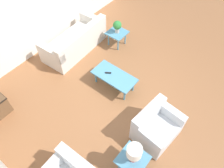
# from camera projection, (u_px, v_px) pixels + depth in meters

# --- Properties ---
(ground_plane) EXTENTS (14.00, 14.00, 0.00)m
(ground_plane) POSITION_uv_depth(u_px,v_px,m) (124.00, 94.00, 5.66)
(ground_plane) COLOR #8E5B38
(wall_right) EXTENTS (0.12, 7.20, 2.70)m
(wall_right) POSITION_uv_depth(u_px,v_px,m) (34.00, 6.00, 5.78)
(wall_right) COLOR white
(wall_right) RESTS_ON ground_plane
(sofa) EXTENTS (1.00, 2.05, 0.81)m
(sofa) POSITION_uv_depth(u_px,v_px,m) (76.00, 42.00, 6.48)
(sofa) COLOR silver
(sofa) RESTS_ON ground_plane
(armchair) EXTENTS (0.86, 1.03, 0.77)m
(armchair) POSITION_uv_depth(u_px,v_px,m) (156.00, 127.00, 4.75)
(armchair) COLOR silver
(armchair) RESTS_ON ground_plane
(coffee_table) EXTENTS (1.13, 0.56, 0.42)m
(coffee_table) POSITION_uv_depth(u_px,v_px,m) (114.00, 77.00, 5.55)
(coffee_table) COLOR teal
(coffee_table) RESTS_ON ground_plane
(side_table_plant) EXTENTS (0.54, 0.54, 0.46)m
(side_table_plant) POSITION_uv_depth(u_px,v_px,m) (117.00, 34.00, 6.56)
(side_table_plant) COLOR teal
(side_table_plant) RESTS_ON ground_plane
(side_table_lamp) EXTENTS (0.54, 0.54, 0.46)m
(side_table_lamp) POSITION_uv_depth(u_px,v_px,m) (133.00, 160.00, 4.20)
(side_table_lamp) COLOR teal
(side_table_lamp) RESTS_ON ground_plane
(potted_plant) EXTENTS (0.25, 0.25, 0.38)m
(potted_plant) POSITION_uv_depth(u_px,v_px,m) (117.00, 26.00, 6.33)
(potted_plant) COLOR #B2ADA3
(potted_plant) RESTS_ON side_table_plant
(table_lamp) EXTENTS (0.28, 0.28, 0.49)m
(table_lamp) POSITION_uv_depth(u_px,v_px,m) (134.00, 153.00, 3.89)
(table_lamp) COLOR red
(table_lamp) RESTS_ON side_table_lamp
(remote_control) EXTENTS (0.15, 0.12, 0.02)m
(remote_control) POSITION_uv_depth(u_px,v_px,m) (108.00, 73.00, 5.55)
(remote_control) COLOR black
(remote_control) RESTS_ON coffee_table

